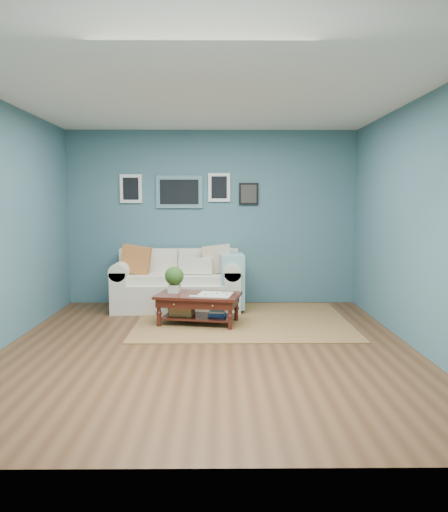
{
  "coord_description": "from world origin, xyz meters",
  "views": [
    {
      "loc": [
        0.12,
        -5.34,
        1.59
      ],
      "look_at": [
        0.18,
        1.0,
        0.91
      ],
      "focal_mm": 35.0,
      "sensor_mm": 36.0,
      "label": 1
    }
  ],
  "objects": [
    {
      "name": "coffee_table",
      "position": [
        -0.21,
        1.09,
        0.33
      ],
      "size": [
        1.17,
        0.82,
        0.75
      ],
      "rotation": [
        0.0,
        0.0,
        -0.2
      ],
      "color": "black",
      "rests_on": "ground"
    },
    {
      "name": "area_rug",
      "position": [
        0.43,
        1.26,
        0.01
      ],
      "size": [
        2.8,
        2.24,
        0.01
      ],
      "primitive_type": "cube",
      "color": "brown",
      "rests_on": "ground"
    },
    {
      "name": "room_shell",
      "position": [
        -0.01,
        0.06,
        1.36
      ],
      "size": [
        5.0,
        5.02,
        2.7
      ],
      "color": "brown",
      "rests_on": "ground"
    },
    {
      "name": "loveseat",
      "position": [
        -0.42,
        2.03,
        0.4
      ],
      "size": [
        1.91,
        0.87,
        0.98
      ],
      "color": "white",
      "rests_on": "ground"
    }
  ]
}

